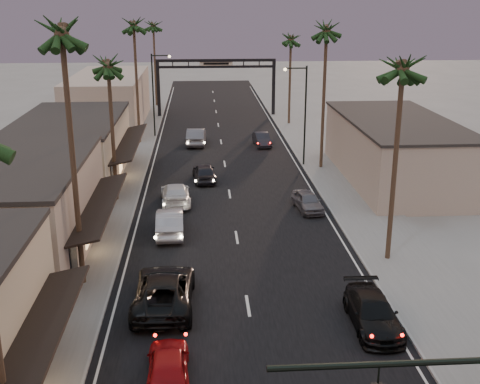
{
  "coord_description": "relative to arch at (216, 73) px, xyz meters",
  "views": [
    {
      "loc": [
        -2.19,
        -7.64,
        14.59
      ],
      "look_at": [
        0.33,
        29.74,
        2.5
      ],
      "focal_mm": 45.0,
      "sensor_mm": 36.0,
      "label": 1
    }
  ],
  "objects": [
    {
      "name": "curbside_black",
      "position": [
        5.62,
        -53.34,
        -4.81
      ],
      "size": [
        2.07,
        5.02,
        1.45
      ],
      "primitive_type": "imported",
      "rotation": [
        0.0,
        0.0,
        -0.01
      ],
      "color": "black",
      "rests_on": "ground"
    },
    {
      "name": "oncoming_dgrey",
      "position": [
        -1.93,
        -29.28,
        -4.79
      ],
      "size": [
        2.11,
        4.5,
        1.49
      ],
      "primitive_type": "imported",
      "rotation": [
        0.0,
        0.0,
        3.22
      ],
      "color": "black",
      "rests_on": "ground"
    },
    {
      "name": "storefront_far",
      "position": [
        -13.0,
        -28.0,
        -3.03
      ],
      "size": [
        8.0,
        16.0,
        5.0
      ],
      "primitive_type": "cube",
      "color": "#C2B794",
      "rests_on": "ground"
    },
    {
      "name": "oncoming_white",
      "position": [
        -4.12,
        -34.94,
        -4.78
      ],
      "size": [
        2.47,
        5.3,
        1.5
      ],
      "primitive_type": "imported",
      "rotation": [
        0.0,
        0.0,
        3.21
      ],
      "color": "silver",
      "rests_on": "ground"
    },
    {
      "name": "streetlight_left",
      "position": [
        -6.92,
        -12.0,
        -0.2
      ],
      "size": [
        2.13,
        0.3,
        9.0
      ],
      "color": "black",
      "rests_on": "ground"
    },
    {
      "name": "storefront_mid",
      "position": [
        -13.0,
        -44.0,
        -2.78
      ],
      "size": [
        8.0,
        14.0,
        5.5
      ],
      "primitive_type": "cube",
      "color": "gray",
      "rests_on": "ground"
    },
    {
      "name": "palm_rc",
      "position": [
        8.6,
        -6.0,
        4.94
      ],
      "size": [
        3.2,
        3.2,
        12.2
      ],
      "color": "#38281C",
      "rests_on": "ground"
    },
    {
      "name": "streetlight_right",
      "position": [
        6.92,
        -25.0,
        -0.2
      ],
      "size": [
        2.13,
        0.3,
        9.0
      ],
      "color": "black",
      "rests_on": "ground"
    },
    {
      "name": "oncoming_grey_far",
      "position": [
        -2.63,
        -16.02,
        -4.67
      ],
      "size": [
        2.09,
        5.31,
        1.72
      ],
      "primitive_type": "imported",
      "rotation": [
        0.0,
        0.0,
        3.09
      ],
      "color": "#57585D",
      "rests_on": "ground"
    },
    {
      "name": "curbside_far",
      "position": [
        4.17,
        -17.06,
        -4.86
      ],
      "size": [
        1.77,
        4.19,
        1.34
      ],
      "primitive_type": "imported",
      "rotation": [
        0.0,
        0.0,
        0.09
      ],
      "color": "black",
      "rests_on": "ground"
    },
    {
      "name": "palm_lb",
      "position": [
        -8.6,
        -48.0,
        7.85
      ],
      "size": [
        3.2,
        3.2,
        15.2
      ],
      "color": "#38281C",
      "rests_on": "ground"
    },
    {
      "name": "ground",
      "position": [
        0.0,
        -30.0,
        -5.53
      ],
      "size": [
        200.0,
        200.0,
        0.0
      ],
      "primitive_type": "plane",
      "color": "slate",
      "rests_on": "ground"
    },
    {
      "name": "palm_ra",
      "position": [
        8.6,
        -46.0,
        5.91
      ],
      "size": [
        3.2,
        3.2,
        13.2
      ],
      "color": "#38281C",
      "rests_on": "ground"
    },
    {
      "name": "building_right",
      "position": [
        14.0,
        -30.0,
        -3.03
      ],
      "size": [
        8.0,
        18.0,
        5.0
      ],
      "primitive_type": "cube",
      "color": "gray",
      "rests_on": "ground"
    },
    {
      "name": "storefront_dist",
      "position": [
        -13.0,
        -5.0,
        -2.53
      ],
      "size": [
        8.0,
        20.0,
        6.0
      ],
      "primitive_type": "cube",
      "color": "gray",
      "rests_on": "ground"
    },
    {
      "name": "oncoming_red",
      "position": [
        -3.65,
        -56.94,
        -4.82
      ],
      "size": [
        1.82,
        4.25,
        1.43
      ],
      "primitive_type": "imported",
      "rotation": [
        0.0,
        0.0,
        3.17
      ],
      "color": "maroon",
      "rests_on": "ground"
    },
    {
      "name": "palm_rb",
      "position": [
        8.6,
        -26.0,
        6.88
      ],
      "size": [
        3.2,
        3.2,
        14.2
      ],
      "color": "#38281C",
      "rests_on": "ground"
    },
    {
      "name": "sidewalk_right",
      "position": [
        9.5,
        -18.0,
        -5.47
      ],
      "size": [
        5.0,
        92.0,
        0.12
      ],
      "primitive_type": "cube",
      "color": "slate",
      "rests_on": "ground"
    },
    {
      "name": "palm_lc",
      "position": [
        -8.6,
        -34.0,
        4.94
      ],
      "size": [
        3.2,
        3.2,
        12.2
      ],
      "color": "#38281C",
      "rests_on": "ground"
    },
    {
      "name": "palm_far",
      "position": [
        -8.3,
        8.0,
        5.91
      ],
      "size": [
        3.2,
        3.2,
        13.2
      ],
      "color": "#38281C",
      "rests_on": "ground"
    },
    {
      "name": "curbside_grey",
      "position": [
        5.42,
        -37.08,
        -4.86
      ],
      "size": [
        2.11,
        4.14,
        1.35
      ],
      "primitive_type": "imported",
      "rotation": [
        0.0,
        0.0,
        0.14
      ],
      "color": "#545359",
      "rests_on": "ground"
    },
    {
      "name": "palm_ld",
      "position": [
        -8.6,
        -15.0,
        6.88
      ],
      "size": [
        3.2,
        3.2,
        14.2
      ],
      "color": "#38281C",
      "rests_on": "ground"
    },
    {
      "name": "road",
      "position": [
        0.0,
        -25.0,
        -5.53
      ],
      "size": [
        14.0,
        120.0,
        0.02
      ],
      "primitive_type": "cube",
      "color": "black",
      "rests_on": "ground"
    },
    {
      "name": "oncoming_silver",
      "position": [
        -4.27,
        -41.05,
        -4.72
      ],
      "size": [
        1.87,
        4.97,
        1.62
      ],
      "primitive_type": "imported",
      "rotation": [
        0.0,
        0.0,
        3.17
      ],
      "color": "#9D9EA2",
      "rests_on": "ground"
    },
    {
      "name": "sidewalk_left",
      "position": [
        -9.5,
        -18.0,
        -5.47
      ],
      "size": [
        5.0,
        92.0,
        0.12
      ],
      "primitive_type": "cube",
      "color": "slate",
      "rests_on": "ground"
    },
    {
      "name": "arch",
      "position": [
        0.0,
        0.0,
        0.0
      ],
      "size": [
        15.2,
        0.4,
        7.27
      ],
      "color": "black",
      "rests_on": "ground"
    },
    {
      "name": "oncoming_pickup",
      "position": [
        -4.13,
        -50.72,
        -4.67
      ],
      "size": [
        3.03,
        6.31,
        1.73
      ],
      "primitive_type": "imported",
      "rotation": [
        0.0,
        0.0,
        3.12
      ],
      "color": "black",
      "rests_on": "ground"
    }
  ]
}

